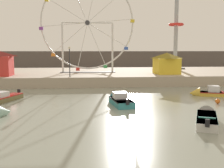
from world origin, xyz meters
TOP-DOWN VIEW (x-y plane):
  - ground_plane at (0.00, 0.00)m, footprint 240.00×240.00m
  - quay_promenade at (0.00, 25.52)m, footprint 110.00×19.45m
  - distant_town_skyline at (0.00, 50.72)m, footprint 140.00×3.00m
  - motorboat_teal_painted at (-0.48, 5.65)m, footprint 2.01×4.77m
  - motorboat_pale_grey at (4.62, -0.77)m, footprint 3.10×5.09m
  - motorboat_mustard_yellow at (9.29, 8.92)m, footprint 4.83×2.63m
  - ferris_wheel_white_frame at (-3.13, 23.60)m, footprint 14.11×1.20m
  - drop_tower_steel_tower at (12.62, 30.24)m, footprint 2.80×2.80m
  - carnival_booth_yellow_awning at (8.03, 20.09)m, footprint 3.62×3.72m
  - promenade_lamp_near at (-5.43, 16.63)m, footprint 0.32×0.32m
  - mooring_buoy_orange at (8.17, 4.83)m, footprint 0.44×0.44m

SIDE VIEW (x-z plane):
  - ground_plane at x=0.00m, z-range 0.00..0.00m
  - mooring_buoy_orange at x=8.17m, z-range 0.00..0.44m
  - motorboat_pale_grey at x=4.62m, z-range -0.30..0.85m
  - motorboat_mustard_yellow at x=9.29m, z-range -0.43..1.04m
  - motorboat_teal_painted at x=-0.48m, z-range -0.40..1.09m
  - quay_promenade at x=0.00m, z-range 0.00..1.31m
  - distant_town_skyline at x=0.00m, z-range 0.00..4.40m
  - carnival_booth_yellow_awning at x=8.03m, z-range 1.38..4.38m
  - promenade_lamp_near at x=-5.43m, z-range 1.91..5.74m
  - drop_tower_steel_tower at x=12.62m, z-range 0.40..16.13m
  - ferris_wheel_white_frame at x=-3.13m, z-range 1.34..15.66m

